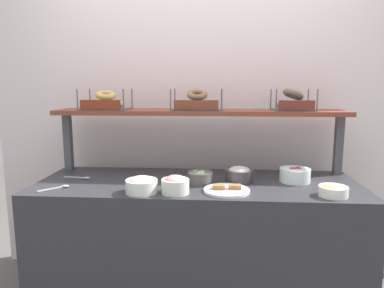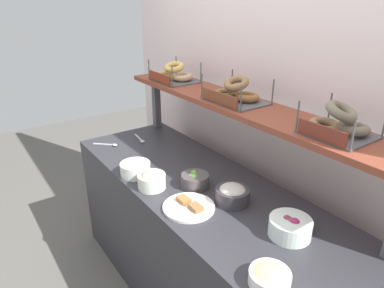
% 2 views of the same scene
% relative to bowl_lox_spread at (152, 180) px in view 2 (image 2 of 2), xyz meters
% --- Properties ---
extents(back_wall, '(3.19, 0.06, 2.40)m').
position_rel_bowl_lox_spread_xyz_m(back_wall, '(0.11, 0.79, 0.30)').
color(back_wall, silver).
rests_on(back_wall, ground_plane).
extents(deli_counter, '(1.99, 0.70, 0.85)m').
position_rel_bowl_lox_spread_xyz_m(deli_counter, '(0.11, 0.24, -0.48)').
color(deli_counter, '#2D2D33').
rests_on(deli_counter, ground_plane).
extents(shelf_riser_left, '(0.05, 0.05, 0.40)m').
position_rel_bowl_lox_spread_xyz_m(shelf_riser_left, '(-0.83, 0.51, 0.15)').
color(shelf_riser_left, '#4C4C51').
rests_on(shelf_riser_left, deli_counter).
extents(upper_shelf, '(1.95, 0.32, 0.03)m').
position_rel_bowl_lox_spread_xyz_m(upper_shelf, '(0.11, 0.51, 0.36)').
color(upper_shelf, brown).
rests_on(upper_shelf, shelf_riser_left).
extents(bowl_lox_spread, '(0.15, 0.15, 0.10)m').
position_rel_bowl_lox_spread_xyz_m(bowl_lox_spread, '(0.00, 0.00, 0.00)').
color(bowl_lox_spread, silver).
rests_on(bowl_lox_spread, deli_counter).
extents(bowl_egg_salad, '(0.15, 0.15, 0.07)m').
position_rel_bowl_lox_spread_xyz_m(bowl_egg_salad, '(0.86, 0.01, -0.02)').
color(bowl_egg_salad, white).
rests_on(bowl_egg_salad, deli_counter).
extents(bowl_potato_salad, '(0.18, 0.18, 0.10)m').
position_rel_bowl_lox_spread_xyz_m(bowl_potato_salad, '(-0.19, -0.00, -0.00)').
color(bowl_potato_salad, silver).
rests_on(bowl_potato_salad, deli_counter).
extents(bowl_tuna_salad, '(0.17, 0.17, 0.10)m').
position_rel_bowl_lox_spread_xyz_m(bowl_tuna_salad, '(0.37, 0.26, -0.00)').
color(bowl_tuna_salad, '#373338').
rests_on(bowl_tuna_salad, deli_counter).
extents(bowl_veggie_mix, '(0.15, 0.15, 0.09)m').
position_rel_bowl_lox_spread_xyz_m(bowl_veggie_mix, '(0.13, 0.20, -0.01)').
color(bowl_veggie_mix, '#494243').
rests_on(bowl_veggie_mix, deli_counter).
extents(bowl_beet_salad, '(0.19, 0.19, 0.10)m').
position_rel_bowl_lox_spread_xyz_m(bowl_beet_salad, '(0.71, 0.29, -0.01)').
color(bowl_beet_salad, white).
rests_on(bowl_beet_salad, deli_counter).
extents(serving_plate_white, '(0.26, 0.26, 0.04)m').
position_rel_bowl_lox_spread_xyz_m(serving_plate_white, '(0.29, 0.05, -0.04)').
color(serving_plate_white, white).
rests_on(serving_plate_white, deli_counter).
extents(serving_spoon_near_plate, '(0.18, 0.04, 0.01)m').
position_rel_bowl_lox_spread_xyz_m(serving_spoon_near_plate, '(-0.64, 0.26, -0.04)').
color(serving_spoon_near_plate, '#B7B7BC').
rests_on(serving_spoon_near_plate, deli_counter).
extents(serving_spoon_by_edge, '(0.14, 0.14, 0.01)m').
position_rel_bowl_lox_spread_xyz_m(serving_spoon_by_edge, '(-0.69, 0.04, -0.04)').
color(serving_spoon_by_edge, '#B7B7BC').
rests_on(serving_spoon_by_edge, deli_counter).
extents(bagel_basket_sesame, '(0.32, 0.26, 0.14)m').
position_rel_bowl_lox_spread_xyz_m(bagel_basket_sesame, '(-0.54, 0.50, 0.42)').
color(bagel_basket_sesame, '#4C4C51').
rests_on(bagel_basket_sesame, upper_shelf).
extents(bagel_basket_cinnamon_raisin, '(0.34, 0.24, 0.14)m').
position_rel_bowl_lox_spread_xyz_m(bagel_basket_cinnamon_raisin, '(0.09, 0.51, 0.42)').
color(bagel_basket_cinnamon_raisin, '#4C4C51').
rests_on(bagel_basket_cinnamon_raisin, upper_shelf).
extents(bagel_basket_poppy, '(0.27, 0.26, 0.15)m').
position_rel_bowl_lox_spread_xyz_m(bagel_basket_poppy, '(0.72, 0.51, 0.43)').
color(bagel_basket_poppy, '#4C4C51').
rests_on(bagel_basket_poppy, upper_shelf).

